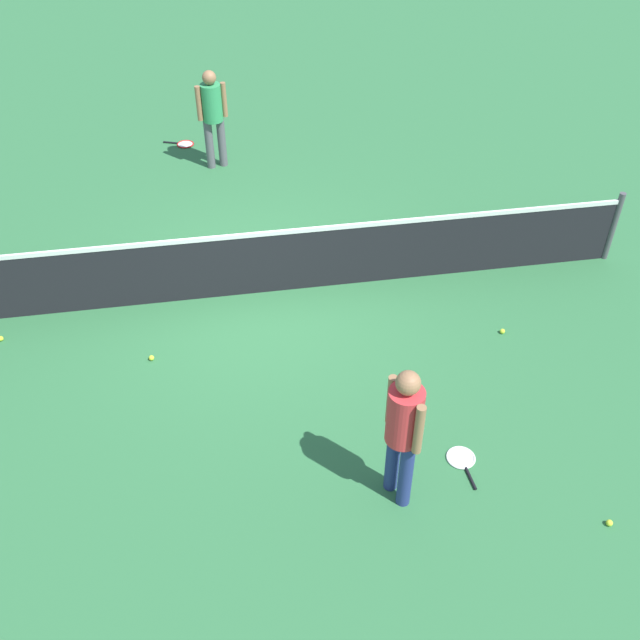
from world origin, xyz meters
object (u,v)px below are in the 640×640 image
at_px(player_near_side, 403,427).
at_px(tennis_racket_near_player, 462,460).
at_px(tennis_ball_by_net, 609,523).
at_px(tennis_ball_baseline, 502,331).
at_px(tennis_racket_far_player, 184,144).
at_px(tennis_ball_midcourt, 151,358).
at_px(player_far_side, 212,111).
at_px(tennis_ball_near_player, 1,339).

xyz_separation_m(player_near_side, tennis_racket_near_player, (0.79, 0.30, -1.00)).
height_order(tennis_ball_by_net, tennis_ball_baseline, same).
height_order(player_near_side, tennis_ball_baseline, player_near_side).
relative_size(tennis_racket_far_player, tennis_ball_midcourt, 9.18).
bearing_deg(player_near_side, tennis_racket_near_player, 20.76).
distance_m(tennis_racket_near_player, tennis_ball_midcourt, 3.91).
relative_size(tennis_ball_by_net, tennis_ball_midcourt, 1.00).
relative_size(player_far_side, tennis_ball_midcourt, 25.76).
bearing_deg(player_far_side, tennis_ball_baseline, -56.79).
relative_size(player_far_side, tennis_ball_by_net, 25.76).
bearing_deg(tennis_ball_near_player, tennis_ball_midcourt, -19.72).
bearing_deg(tennis_ball_midcourt, player_far_side, 77.44).
bearing_deg(tennis_ball_midcourt, tennis_ball_near_player, 160.28).
relative_size(player_far_side, tennis_racket_near_player, 2.88).
height_order(player_far_side, tennis_racket_far_player, player_far_side).
bearing_deg(tennis_ball_near_player, tennis_racket_near_player, -28.54).
bearing_deg(tennis_racket_near_player, player_near_side, -159.24).
xyz_separation_m(tennis_racket_far_player, tennis_ball_baseline, (3.92, -6.04, 0.02)).
height_order(tennis_racket_far_player, tennis_ball_baseline, tennis_ball_baseline).
bearing_deg(tennis_ball_by_net, player_far_side, 112.73).
height_order(player_near_side, tennis_ball_midcourt, player_near_side).
bearing_deg(tennis_ball_near_player, tennis_ball_by_net, -31.06).
xyz_separation_m(player_far_side, tennis_ball_baseline, (3.35, -5.11, -0.98)).
bearing_deg(tennis_racket_near_player, tennis_ball_midcourt, 146.95).
relative_size(tennis_ball_near_player, tennis_ball_by_net, 1.00).
relative_size(player_near_side, tennis_ball_midcourt, 25.76).
relative_size(tennis_racket_far_player, tennis_ball_baseline, 9.18).
distance_m(tennis_racket_near_player, tennis_racket_far_player, 8.41).
bearing_deg(tennis_racket_far_player, tennis_ball_near_player, -115.10).
bearing_deg(tennis_racket_near_player, tennis_ball_baseline, 58.73).
distance_m(tennis_racket_near_player, tennis_ball_by_net, 1.55).
bearing_deg(player_near_side, tennis_ball_baseline, 48.52).
height_order(tennis_racket_near_player, tennis_ball_baseline, tennis_ball_baseline).
height_order(player_near_side, tennis_ball_near_player, player_near_side).
xyz_separation_m(tennis_racket_far_player, tennis_ball_by_net, (3.93, -8.96, 0.02)).
xyz_separation_m(tennis_racket_near_player, tennis_ball_near_player, (-5.17, 2.81, 0.02)).
bearing_deg(tennis_racket_far_player, tennis_ball_baseline, -57.04).
relative_size(player_near_side, tennis_ball_near_player, 25.76).
xyz_separation_m(tennis_racket_near_player, tennis_ball_baseline, (1.16, 1.91, 0.02)).
xyz_separation_m(tennis_ball_by_net, tennis_ball_midcourt, (-4.45, 3.14, 0.00)).
xyz_separation_m(tennis_ball_near_player, tennis_ball_midcourt, (1.89, -0.68, 0.00)).
relative_size(tennis_ball_midcourt, tennis_ball_baseline, 1.00).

